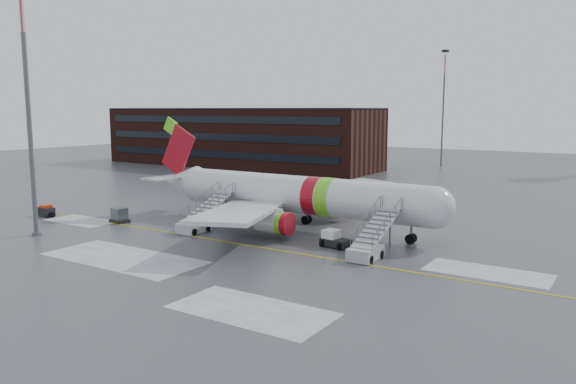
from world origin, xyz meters
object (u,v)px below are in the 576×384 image
Objects in this scene: airstair_aft at (199,221)px; baggage_tractor at (46,211)px; airliner at (291,194)px; airstair_fwd at (370,245)px; pushback_tug at (334,239)px; uld_container at (120,216)px; light_mast_near at (28,104)px.

airstair_aft is 3.01× the size of baggage_tractor.
airliner is 4.55× the size of airstair_fwd.
pushback_tug is at bearing -32.46° from airliner.
airliner is at bearing 151.11° from airstair_fwd.
baggage_tractor is at bearing -167.58° from uld_container.
pushback_tug is 0.12× the size of light_mast_near.
airstair_aft is at bearing 180.00° from airstair_fwd.
airstair_fwd reaches higher than uld_container.
pushback_tug is at bearing 158.34° from airstair_fwd.
airstair_fwd is 4.51m from pushback_tug.
airliner is 16.74× the size of uld_container.
baggage_tractor is 15.72m from light_mast_near.
airstair_aft is at bearing 7.61° from uld_container.
light_mast_near reaches higher than pushback_tug.
light_mast_near is (7.95, -6.42, 11.95)m from baggage_tractor.
airliner is 28.57m from baggage_tractor.
airliner is at bearing 44.28° from airstair_aft.
pushback_tug is 34.65m from baggage_tractor.
light_mast_near is at bearing -38.91° from baggage_tractor.
airliner is 18.77m from uld_container.
pushback_tug is (7.67, -4.88, -2.76)m from airliner.
uld_container is 0.09× the size of light_mast_near.
uld_container is (-24.48, -3.01, 0.07)m from pushback_tug.
airstair_fwd reaches higher than pushback_tug.
airstair_aft is 14.47m from pushback_tug.
airstair_aft is 19.28m from light_mast_near.
light_mast_near is (-11.94, -9.92, 11.44)m from airstair_aft.
pushback_tug is 31.09m from light_mast_near.
airliner is at bearing 41.43° from light_mast_near.
airstair_fwd reaches higher than baggage_tractor.
light_mast_near reaches higher than uld_container.
airliner is at bearing 147.54° from pushback_tug.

